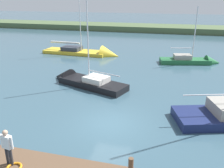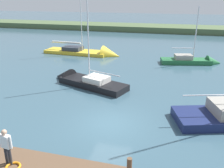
# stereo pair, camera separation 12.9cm
# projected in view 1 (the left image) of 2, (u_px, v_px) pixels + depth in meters

# --- Properties ---
(ground_plane) EXTENTS (200.00, 200.00, 0.00)m
(ground_plane) POSITION_uv_depth(u_px,v_px,m) (110.00, 123.00, 15.08)
(ground_plane) COLOR #385666
(far_shoreline) EXTENTS (180.00, 8.00, 2.40)m
(far_shoreline) POSITION_uv_depth(u_px,v_px,m) (160.00, 31.00, 54.07)
(far_shoreline) COLOR #4C603D
(far_shoreline) RESTS_ON ground_plane
(mooring_post_near) EXTENTS (0.22, 0.22, 0.68)m
(mooring_post_near) POSITION_uv_depth(u_px,v_px,m) (131.00, 165.00, 9.96)
(mooring_post_near) COLOR brown
(mooring_post_near) RESTS_ON dock_pier
(life_ring_buoy) EXTENTS (0.66, 0.66, 0.10)m
(life_ring_buoy) POSITION_uv_depth(u_px,v_px,m) (14.00, 167.00, 10.26)
(life_ring_buoy) COLOR orange
(life_ring_buoy) RESTS_ON dock_pier
(sailboat_inner_slip) EXTENTS (7.92, 4.49, 9.29)m
(sailboat_inner_slip) POSITION_uv_depth(u_px,v_px,m) (81.00, 82.00, 21.73)
(sailboat_inner_slip) COLOR black
(sailboat_inner_slip) RESTS_ON ground_plane
(sailboat_near_dock) EXTENTS (7.12, 3.23, 7.19)m
(sailboat_near_dock) POSITION_uv_depth(u_px,v_px,m) (194.00, 62.00, 28.27)
(sailboat_near_dock) COLOR #236638
(sailboat_near_dock) RESTS_ON ground_plane
(sailboat_mid_channel) EXTENTS (10.64, 3.04, 11.04)m
(sailboat_mid_channel) POSITION_uv_depth(u_px,v_px,m) (90.00, 54.00, 32.50)
(sailboat_mid_channel) COLOR gold
(sailboat_mid_channel) RESTS_ON ground_plane
(person_on_dock) EXTENTS (0.64, 0.29, 1.71)m
(person_on_dock) POSITION_uv_depth(u_px,v_px,m) (7.00, 145.00, 10.19)
(person_on_dock) COLOR #28282D
(person_on_dock) RESTS_ON dock_pier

